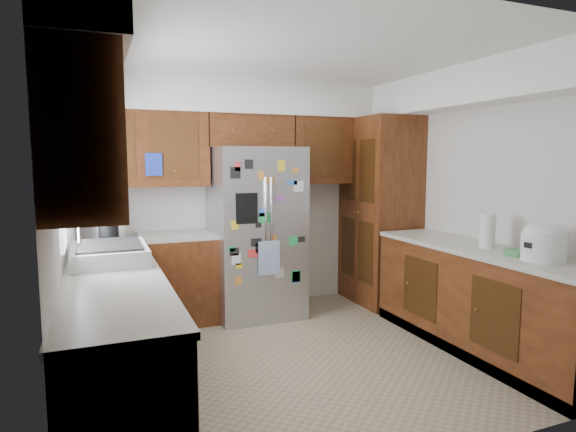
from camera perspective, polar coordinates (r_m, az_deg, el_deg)
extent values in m
plane|color=tan|center=(4.29, 1.59, -16.21)|extent=(3.60, 3.60, 0.00)
cube|color=silver|center=(5.47, -5.11, 2.24)|extent=(3.60, 0.04, 2.50)
cube|color=silver|center=(3.65, -25.20, -0.54)|extent=(0.04, 3.20, 2.50)
cube|color=silver|center=(4.98, 20.98, 1.40)|extent=(0.04, 3.20, 2.50)
cube|color=silver|center=(2.61, 15.96, -2.79)|extent=(3.60, 0.04, 2.50)
cube|color=white|center=(4.04, 1.71, 18.68)|extent=(3.60, 3.20, 0.02)
cube|color=white|center=(5.32, -4.62, 13.73)|extent=(3.60, 0.38, 0.35)
cube|color=white|center=(3.68, -22.97, 16.44)|extent=(0.38, 3.20, 0.35)
cube|color=white|center=(4.88, 19.84, 14.01)|extent=(0.38, 3.20, 0.35)
cube|color=#401D0C|center=(5.07, -17.06, 7.57)|extent=(1.33, 0.34, 0.75)
cube|color=#401D0C|center=(5.74, 6.34, 7.68)|extent=(1.33, 0.34, 0.75)
cube|color=#401D0C|center=(2.47, -23.22, 8.65)|extent=(0.34, 0.85, 0.75)
cube|color=white|center=(3.73, -25.20, 5.00)|extent=(0.02, 0.90, 1.05)
cube|color=white|center=(3.72, -24.61, 5.03)|extent=(0.01, 1.02, 1.15)
cube|color=#1F35B5|center=(4.89, -15.63, 5.91)|extent=(0.16, 0.02, 0.22)
cube|color=beige|center=(4.87, -19.84, 8.12)|extent=(0.16, 0.02, 0.20)
cube|color=#401D0C|center=(3.54, -19.79, -14.02)|extent=(0.60, 2.60, 0.88)
cube|color=#401D0C|center=(5.13, -12.94, -7.37)|extent=(0.75, 0.60, 0.88)
cube|color=beige|center=(3.41, -20.10, -6.75)|extent=(0.63, 2.60, 0.04)
cube|color=beige|center=(5.04, -13.07, -2.29)|extent=(0.75, 0.60, 0.04)
cube|color=black|center=(3.69, -19.54, -19.70)|extent=(0.60, 2.60, 0.10)
cube|color=white|center=(2.78, -12.34, -19.24)|extent=(0.01, 0.58, 0.80)
cube|color=#401D0C|center=(4.58, 21.88, -9.39)|extent=(0.60, 2.25, 0.88)
cube|color=beige|center=(4.48, 22.13, -3.71)|extent=(0.63, 2.25, 0.04)
cube|color=black|center=(4.70, 21.67, -13.97)|extent=(0.60, 2.25, 0.10)
cube|color=#401D0C|center=(5.72, 10.81, 0.57)|extent=(0.60, 0.90, 2.15)
cube|color=gray|center=(5.14, -3.78, -1.96)|extent=(0.90, 0.75, 1.80)
cylinder|color=silver|center=(4.74, -2.66, -0.84)|extent=(0.02, 0.02, 0.90)
cylinder|color=silver|center=(4.76, -1.98, -0.80)|extent=(0.02, 0.02, 0.90)
cube|color=black|center=(4.68, -4.90, 0.89)|extent=(0.22, 0.01, 0.30)
cube|color=silver|center=(4.80, -2.24, -4.99)|extent=(0.22, 0.01, 0.34)
cube|color=black|center=(4.76, -3.57, -3.78)|extent=(0.05, 0.00, 0.10)
cube|color=white|center=(4.85, 1.28, 3.55)|extent=(0.11, 0.00, 0.11)
cube|color=orange|center=(4.83, 0.87, 5.38)|extent=(0.07, 0.00, 0.06)
cube|color=yellow|center=(4.77, -0.77, 5.96)|extent=(0.07, 0.00, 0.11)
cube|color=orange|center=(4.73, -2.21, 4.30)|extent=(0.10, 0.00, 0.06)
cube|color=blue|center=(4.82, 0.51, 4.01)|extent=(0.11, 0.00, 0.05)
cube|color=black|center=(4.92, 1.59, -2.78)|extent=(0.08, 0.00, 0.06)
cube|color=orange|center=(4.77, -5.92, -7.64)|extent=(0.07, 0.00, 0.09)
cube|color=black|center=(4.62, -6.26, 5.11)|extent=(0.10, 0.00, 0.11)
cube|color=green|center=(4.69, -6.70, -3.87)|extent=(0.06, 0.00, 0.06)
cube|color=green|center=(4.97, 0.96, -7.14)|extent=(0.10, 0.00, 0.12)
cube|color=white|center=(4.72, -6.14, -5.13)|extent=(0.10, 0.00, 0.11)
cube|color=black|center=(4.75, -3.77, -3.15)|extent=(0.11, 0.00, 0.08)
cube|color=black|center=(4.73, -3.53, -1.08)|extent=(0.06, 0.00, 0.05)
cube|color=black|center=(4.70, -6.38, -4.25)|extent=(0.09, 0.00, 0.08)
cube|color=red|center=(4.76, -4.20, -4.46)|extent=(0.10, 0.00, 0.08)
cube|color=blue|center=(4.98, 0.98, -7.23)|extent=(0.09, 0.00, 0.11)
cube|color=#8C4C99|center=(4.78, -0.97, 2.13)|extent=(0.10, 0.00, 0.06)
cube|color=yellow|center=(4.74, -5.81, -5.90)|extent=(0.07, 0.00, 0.05)
cube|color=orange|center=(4.70, -3.19, 4.81)|extent=(0.06, 0.00, 0.08)
cube|color=green|center=(4.78, -3.25, -4.55)|extent=(0.05, 0.00, 0.10)
cube|color=yellow|center=(4.66, -6.31, -1.09)|extent=(0.07, 0.00, 0.09)
cube|color=orange|center=(4.81, -1.73, -2.96)|extent=(0.07, 0.00, 0.12)
cube|color=blue|center=(4.73, -3.13, 0.40)|extent=(0.06, 0.00, 0.08)
cube|color=white|center=(4.89, -1.05, -6.71)|extent=(0.10, 0.00, 0.11)
cube|color=black|center=(4.66, -4.65, 6.13)|extent=(0.08, 0.00, 0.09)
cube|color=green|center=(4.89, 0.63, -2.98)|extent=(0.10, 0.00, 0.09)
cube|color=red|center=(4.63, -5.99, 5.85)|extent=(0.06, 0.00, 0.09)
cube|color=green|center=(4.74, -2.80, -0.22)|extent=(0.11, 0.00, 0.10)
cube|color=#401D0C|center=(5.30, -4.65, 9.95)|extent=(0.96, 0.34, 0.35)
sphere|color=#1311A9|center=(5.24, -6.29, 13.57)|extent=(0.30, 0.30, 0.30)
cylinder|color=black|center=(5.36, -3.86, 12.59)|extent=(0.26, 0.26, 0.15)
ellipsoid|color=#333338|center=(5.37, -3.86, 13.37)|extent=(0.24, 0.24, 0.11)
cube|color=white|center=(3.78, -20.37, -4.22)|extent=(0.52, 0.70, 0.12)
cube|color=black|center=(3.77, -20.41, -3.25)|extent=(0.44, 0.60, 0.02)
cylinder|color=silver|center=(3.76, -23.51, -1.96)|extent=(0.02, 0.02, 0.30)
cylinder|color=silver|center=(3.74, -22.69, 0.05)|extent=(0.16, 0.02, 0.02)
cube|color=yellow|center=(3.61, -17.89, -5.29)|extent=(0.10, 0.18, 0.04)
cube|color=black|center=(4.28, -20.43, -3.15)|extent=(0.18, 0.14, 0.10)
cylinder|color=black|center=(4.25, -20.53, -0.62)|extent=(0.16, 0.16, 0.28)
cylinder|color=gray|center=(4.44, -21.22, -2.19)|extent=(0.14, 0.14, 0.20)
sphere|color=white|center=(4.65, -19.86, -1.75)|extent=(0.20, 0.20, 0.20)
cube|color=#3F72B2|center=(4.79, -21.14, -1.68)|extent=(0.14, 0.10, 0.18)
cube|color=#BFB28C|center=(4.93, -18.94, -1.61)|extent=(0.10, 0.08, 0.14)
cylinder|color=white|center=(4.18, -20.29, -3.30)|extent=(0.08, 0.08, 0.11)
cylinder|color=white|center=(4.06, 28.05, -3.21)|extent=(0.32, 0.32, 0.21)
ellipsoid|color=white|center=(4.04, 28.13, -1.73)|extent=(0.31, 0.31, 0.14)
cube|color=black|center=(3.94, 26.68, -3.09)|extent=(0.04, 0.06, 0.04)
cylinder|color=white|center=(4.44, 22.58, -1.65)|extent=(0.13, 0.13, 0.29)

